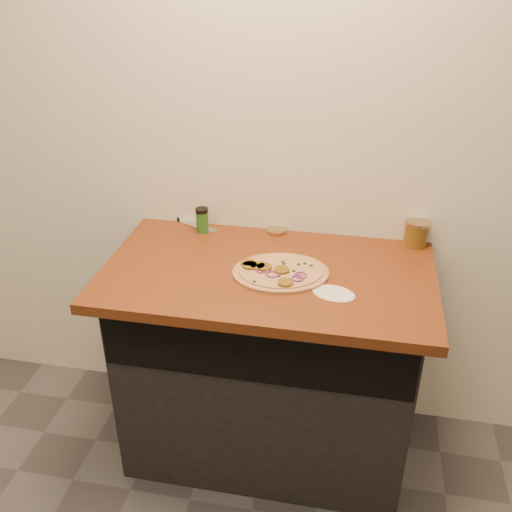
% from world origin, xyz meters
% --- Properties ---
extents(cabinet, '(1.10, 0.60, 0.86)m').
position_xyz_m(cabinet, '(0.00, 1.45, 0.43)').
color(cabinet, black).
rests_on(cabinet, ground).
extents(countertop, '(1.20, 0.70, 0.04)m').
position_xyz_m(countertop, '(0.00, 1.42, 0.88)').
color(countertop, brown).
rests_on(countertop, cabinet).
extents(pizza, '(0.40, 0.40, 0.02)m').
position_xyz_m(pizza, '(0.05, 1.40, 0.91)').
color(pizza, tan).
rests_on(pizza, countertop).
extents(chefs_knife, '(0.30, 0.16, 0.02)m').
position_xyz_m(chefs_knife, '(-0.43, 1.75, 0.91)').
color(chefs_knife, '#B7BAC1').
rests_on(chefs_knife, countertop).
extents(mason_jar_lid, '(0.10, 0.10, 0.02)m').
position_xyz_m(mason_jar_lid, '(-0.02, 1.72, 0.91)').
color(mason_jar_lid, tan).
rests_on(mason_jar_lid, countertop).
extents(salsa_jar, '(0.09, 0.09, 0.10)m').
position_xyz_m(salsa_jar, '(0.53, 1.72, 0.95)').
color(salsa_jar, maroon).
rests_on(salsa_jar, countertop).
extents(spice_shaker, '(0.05, 0.05, 0.10)m').
position_xyz_m(spice_shaker, '(-0.32, 1.68, 0.95)').
color(spice_shaker, '#266620').
rests_on(spice_shaker, countertop).
extents(flour_spill, '(0.18, 0.18, 0.00)m').
position_xyz_m(flour_spill, '(0.25, 1.30, 0.90)').
color(flour_spill, silver).
rests_on(flour_spill, countertop).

